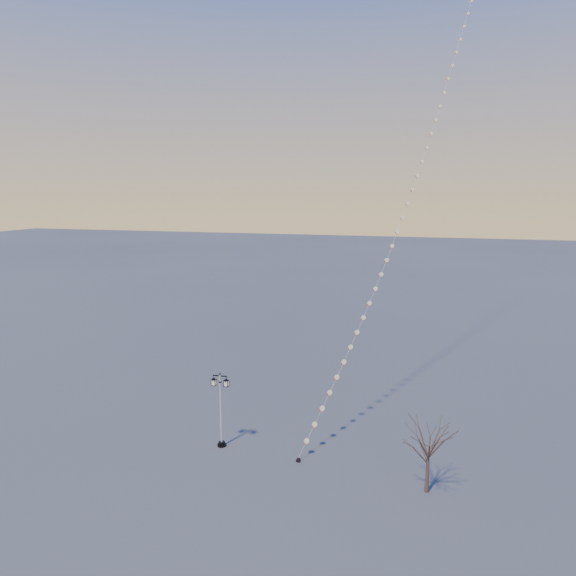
% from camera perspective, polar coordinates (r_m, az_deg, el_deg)
% --- Properties ---
extents(ground, '(300.00, 300.00, 0.00)m').
position_cam_1_polar(ground, '(27.40, -2.67, -20.65)').
color(ground, '#535353').
rests_on(ground, ground).
extents(street_lamp, '(1.11, 0.49, 4.38)m').
position_cam_1_polar(street_lamp, '(29.49, -7.58, -13.05)').
color(street_lamp, black).
rests_on(street_lamp, ground).
extents(bare_tree, '(2.12, 2.12, 3.51)m').
position_cam_1_polar(bare_tree, '(26.06, 15.58, -16.67)').
color(bare_tree, '#4E3A2C').
rests_on(bare_tree, ground).
extents(kite_train, '(10.62, 30.20, 37.83)m').
position_cam_1_polar(kite_train, '(39.31, 14.58, 17.03)').
color(kite_train, black).
rests_on(kite_train, ground).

